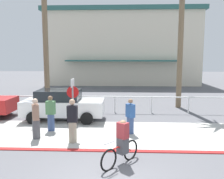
# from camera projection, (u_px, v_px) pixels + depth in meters

# --- Properties ---
(ground_plane) EXTENTS (80.00, 80.00, 0.00)m
(ground_plane) POSITION_uv_depth(u_px,v_px,m) (116.00, 107.00, 16.80)
(ground_plane) COLOR #5B5B60
(sidewalk_strip) EXTENTS (44.00, 4.00, 0.02)m
(sidewalk_strip) POSITION_uv_depth(u_px,v_px,m) (112.00, 134.00, 11.06)
(sidewalk_strip) COLOR beige
(sidewalk_strip) RESTS_ON ground
(curb_paint) EXTENTS (44.00, 0.24, 0.03)m
(curb_paint) POSITION_uv_depth(u_px,v_px,m) (109.00, 151.00, 9.08)
(curb_paint) COLOR maroon
(curb_paint) RESTS_ON ground
(building_backdrop) EXTENTS (19.13, 11.68, 9.23)m
(building_backdrop) POSITION_uv_depth(u_px,v_px,m) (122.00, 48.00, 33.11)
(building_backdrop) COLOR beige
(building_backdrop) RESTS_ON ground
(rail_fence) EXTENTS (27.51, 0.08, 1.04)m
(rail_fence) POSITION_uv_depth(u_px,v_px,m) (115.00, 99.00, 15.20)
(rail_fence) COLOR white
(rail_fence) RESTS_ON ground
(stop_sign_bike_lane) EXTENTS (0.52, 0.56, 2.56)m
(stop_sign_bike_lane) POSITION_uv_depth(u_px,v_px,m) (73.00, 99.00, 10.49)
(stop_sign_bike_lane) COLOR gray
(stop_sign_bike_lane) RESTS_ON ground
(palm_tree_1) EXTENTS (3.30, 3.42, 8.98)m
(palm_tree_1) POSITION_uv_depth(u_px,v_px,m) (45.00, 9.00, 16.19)
(palm_tree_1) COLOR #756047
(palm_tree_1) RESTS_ON ground
(palm_tree_2) EXTENTS (3.59, 2.91, 9.60)m
(palm_tree_2) POSITION_uv_depth(u_px,v_px,m) (182.00, 0.00, 15.90)
(palm_tree_2) COLOR #756047
(palm_tree_2) RESTS_ON ground
(car_white_1) EXTENTS (4.40, 2.02, 1.69)m
(car_white_1) POSITION_uv_depth(u_px,v_px,m) (63.00, 105.00, 13.39)
(car_white_1) COLOR white
(car_white_1) RESTS_ON ground
(cyclist_red_0) EXTENTS (1.21, 1.44, 1.50)m
(cyclist_red_0) POSITION_uv_depth(u_px,v_px,m) (122.00, 144.00, 7.91)
(cyclist_red_0) COLOR black
(cyclist_red_0) RESTS_ON ground
(pedestrian_0) EXTENTS (0.41, 0.33, 1.81)m
(pedestrian_0) POSITION_uv_depth(u_px,v_px,m) (73.00, 122.00, 9.87)
(pedestrian_0) COLOR gray
(pedestrian_0) RESTS_ON ground
(pedestrian_1) EXTENTS (0.45, 0.48, 1.62)m
(pedestrian_1) POSITION_uv_depth(u_px,v_px,m) (130.00, 118.00, 11.01)
(pedestrian_1) COLOR #384C7A
(pedestrian_1) RESTS_ON ground
(pedestrian_2) EXTENTS (0.43, 0.36, 1.69)m
(pedestrian_2) POSITION_uv_depth(u_px,v_px,m) (51.00, 115.00, 11.43)
(pedestrian_2) COLOR #384C7A
(pedestrian_2) RESTS_ON ground
(pedestrian_3) EXTENTS (0.42, 0.47, 1.76)m
(pedestrian_3) POSITION_uv_depth(u_px,v_px,m) (36.00, 120.00, 10.32)
(pedestrian_3) COLOR #4C4C51
(pedestrian_3) RESTS_ON ground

